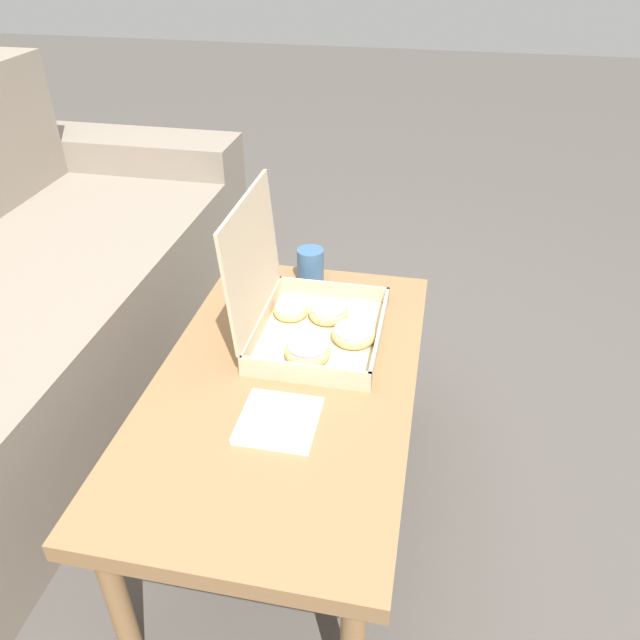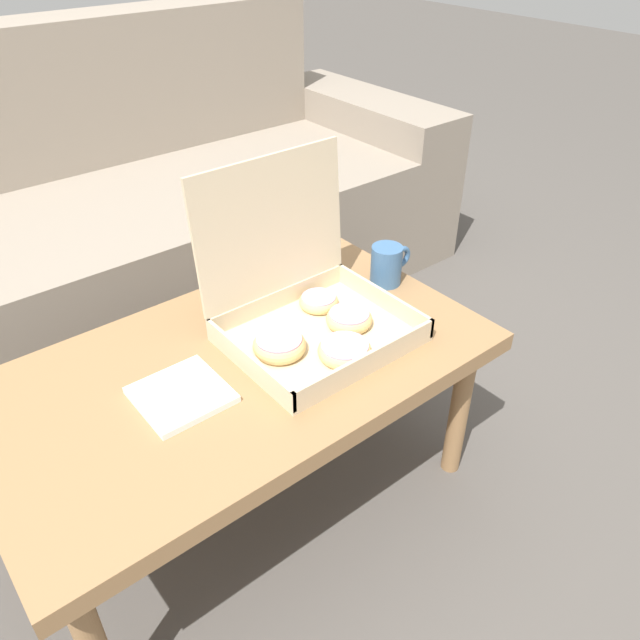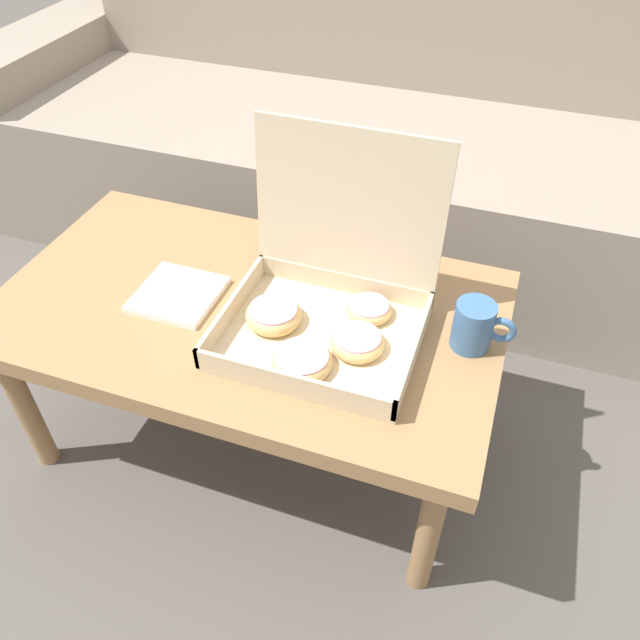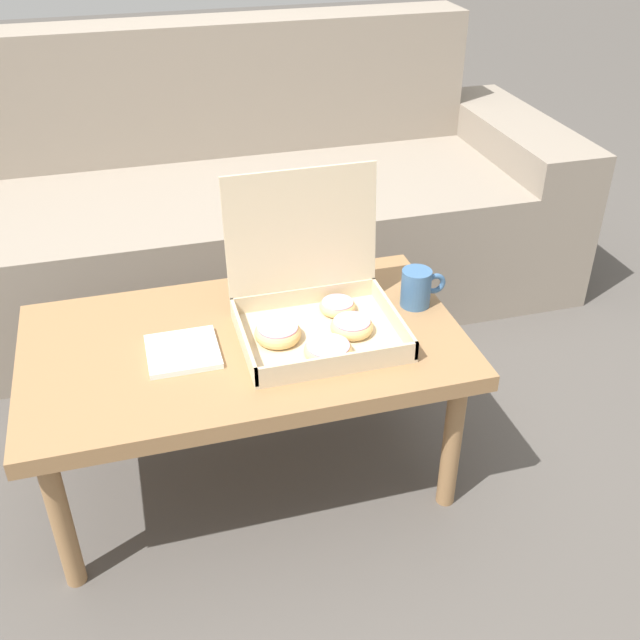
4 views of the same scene
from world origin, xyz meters
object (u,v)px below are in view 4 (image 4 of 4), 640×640
(pastry_box, at_px, (316,309))
(coffee_mug, at_px, (417,288))
(coffee_table, at_px, (245,354))
(couch, at_px, (193,216))

(pastry_box, xyz_separation_m, coffee_mug, (0.27, 0.05, -0.01))
(coffee_table, relative_size, pastry_box, 2.77)
(coffee_table, relative_size, coffee_mug, 8.86)
(couch, xyz_separation_m, coffee_mug, (0.43, -0.91, 0.17))
(coffee_mug, bearing_deg, coffee_table, -175.58)
(couch, relative_size, pastry_box, 7.07)
(coffee_table, xyz_separation_m, pastry_box, (0.17, -0.01, 0.10))
(coffee_table, distance_m, pastry_box, 0.20)
(couch, xyz_separation_m, pastry_box, (0.17, -0.96, 0.18))
(couch, relative_size, coffee_mug, 22.63)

